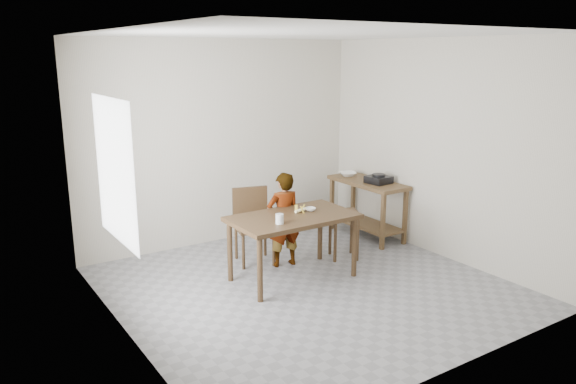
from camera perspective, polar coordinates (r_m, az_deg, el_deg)
floor at (r=6.30m, az=2.04°, el=-9.78°), size 4.00×4.00×0.04m
ceiling at (r=5.77m, az=2.28°, el=15.98°), size 4.00×4.00×0.04m
wall_back at (r=7.59m, az=-6.79°, el=5.03°), size 4.00×0.04×2.70m
wall_front at (r=4.45m, az=17.48°, el=-1.90°), size 4.00×0.04×2.70m
wall_left at (r=5.01m, az=-16.99°, el=-0.11°), size 0.04×4.00×2.70m
wall_right at (r=7.23m, az=15.32°, el=4.19°), size 0.04×4.00×2.70m
window_pane at (r=5.18m, az=-17.22°, el=2.02°), size 0.02×1.10×1.30m
dining_table at (r=6.38m, az=0.50°, el=-5.63°), size 1.40×0.80×0.75m
prep_counter at (r=7.91m, az=8.02°, el=-1.69°), size 0.50×1.20×0.80m
child at (r=6.72m, az=-0.47°, el=-2.82°), size 0.46×0.33×1.15m
dining_chair at (r=6.86m, az=-3.44°, el=-3.55°), size 0.54×0.54×0.91m
stool at (r=7.08m, az=5.67°, el=-4.32°), size 0.45×0.45×0.60m
glass_tumbler at (r=5.96m, az=-0.86°, el=-2.74°), size 0.11×0.11×0.11m
small_bowl at (r=6.45m, az=2.31°, el=-1.76°), size 0.15×0.15×0.04m
banana at (r=6.38m, az=1.28°, el=-1.82°), size 0.18×0.13×0.06m
serving_bowl at (r=8.07m, az=6.10°, el=1.83°), size 0.30×0.30×0.06m
gas_burner at (r=7.69m, az=9.19°, el=1.26°), size 0.31×0.31×0.10m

